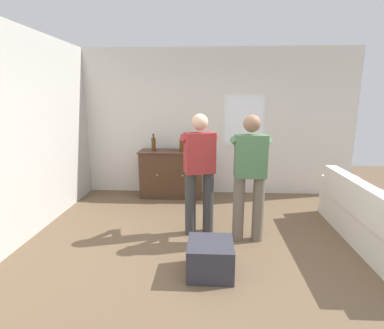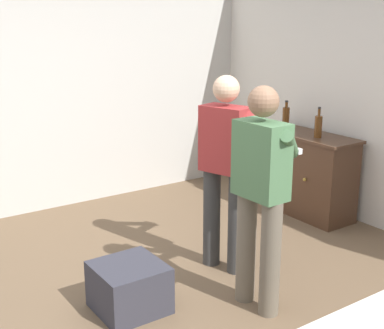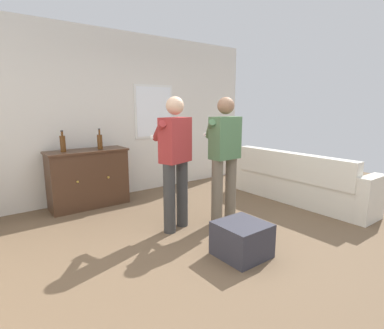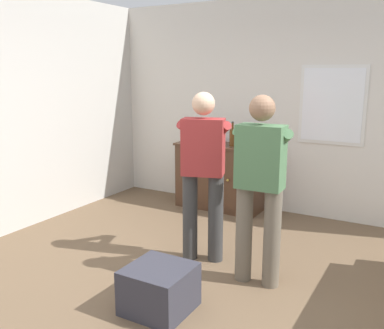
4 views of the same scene
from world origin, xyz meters
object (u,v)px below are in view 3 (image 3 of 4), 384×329
(bottle_liquor_amber, at_px, (63,143))
(person_standing_left, at_px, (175,157))
(bottle_wine_green, at_px, (100,141))
(sideboard_cabinet, at_px, (88,178))
(ottoman, at_px, (242,239))
(couch, at_px, (297,182))
(person_standing_right, at_px, (224,154))

(bottle_liquor_amber, relative_size, person_standing_left, 0.19)
(bottle_wine_green, relative_size, person_standing_left, 0.19)
(sideboard_cabinet, xyz_separation_m, ottoman, (0.74, -2.58, -0.27))
(couch, xyz_separation_m, sideboard_cabinet, (-2.80, 1.85, 0.12))
(couch, bearing_deg, ottoman, -160.41)
(couch, bearing_deg, person_standing_left, 172.64)
(ottoman, distance_m, person_standing_right, 1.23)
(bottle_liquor_amber, distance_m, person_standing_right, 2.37)
(bottle_wine_green, height_order, bottle_liquor_amber, bottle_wine_green)
(couch, height_order, ottoman, couch)
(sideboard_cabinet, bearing_deg, ottoman, -74.00)
(bottle_wine_green, distance_m, person_standing_left, 1.57)
(bottle_wine_green, xyz_separation_m, bottle_liquor_amber, (-0.54, 0.05, 0.01))
(bottle_wine_green, height_order, person_standing_right, person_standing_right)
(sideboard_cabinet, bearing_deg, person_standing_left, -69.52)
(sideboard_cabinet, bearing_deg, person_standing_right, -54.68)
(couch, relative_size, bottle_liquor_amber, 7.65)
(bottle_liquor_amber, xyz_separation_m, ottoman, (1.07, -2.59, -0.85))
(sideboard_cabinet, distance_m, bottle_wine_green, 0.61)
(sideboard_cabinet, height_order, bottle_liquor_amber, bottle_liquor_amber)
(bottle_wine_green, distance_m, ottoman, 2.73)
(sideboard_cabinet, distance_m, ottoman, 2.70)
(bottle_liquor_amber, height_order, ottoman, bottle_liquor_amber)
(ottoman, bearing_deg, bottle_liquor_amber, 112.50)
(bottle_liquor_amber, distance_m, ottoman, 2.93)
(bottle_liquor_amber, xyz_separation_m, person_standing_right, (1.58, -1.76, -0.09))
(bottle_liquor_amber, bearing_deg, sideboard_cabinet, -1.75)
(couch, xyz_separation_m, bottle_liquor_amber, (-3.13, 1.86, 0.69))
(bottle_liquor_amber, height_order, person_standing_right, person_standing_right)
(bottle_wine_green, xyz_separation_m, person_standing_left, (0.38, -1.52, -0.09))
(bottle_liquor_amber, relative_size, ottoman, 0.64)
(sideboard_cabinet, height_order, ottoman, sideboard_cabinet)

